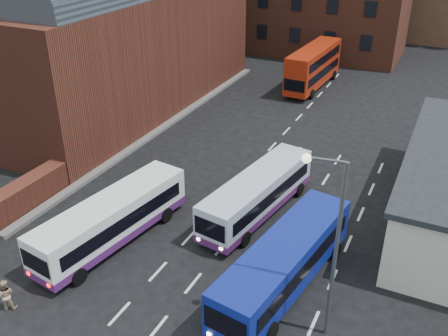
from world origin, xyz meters
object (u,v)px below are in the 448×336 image
at_px(bus_blue, 285,261).
at_px(bus_white_outbound, 112,217).
at_px(bus_red_double, 313,67).
at_px(bus_white_inbound, 258,192).
at_px(street_lamp, 330,235).
at_px(pedestrian_beige, 6,295).

bearing_deg(bus_blue, bus_white_outbound, 11.46).
distance_m(bus_white_outbound, bus_red_double, 29.50).
bearing_deg(bus_white_inbound, bus_blue, 132.50).
distance_m(bus_white_outbound, street_lamp, 12.38).
xyz_separation_m(bus_blue, bus_red_double, (-7.35, 28.95, 0.52)).
bearing_deg(street_lamp, bus_white_outbound, 172.83).
relative_size(bus_white_outbound, bus_white_inbound, 1.02).
bearing_deg(bus_red_double, bus_white_inbound, 102.25).
bearing_deg(pedestrian_beige, bus_blue, 178.60).
relative_size(bus_white_outbound, pedestrian_beige, 6.30).
relative_size(street_lamp, pedestrian_beige, 5.36).
xyz_separation_m(bus_blue, pedestrian_beige, (-10.73, -6.68, -0.81)).
bearing_deg(bus_white_inbound, pedestrian_beige, 68.10).
xyz_separation_m(bus_blue, street_lamp, (2.31, -1.96, 3.44)).
xyz_separation_m(bus_white_inbound, street_lamp, (5.85, -7.30, 3.52)).
xyz_separation_m(bus_red_double, street_lamp, (9.66, -30.90, 2.92)).
bearing_deg(bus_white_outbound, street_lamp, 1.58).
height_order(bus_red_double, pedestrian_beige, bus_red_double).
bearing_deg(bus_white_outbound, pedestrian_beige, -92.68).
relative_size(bus_white_outbound, street_lamp, 1.18).
relative_size(bus_blue, street_lamp, 1.21).
distance_m(bus_red_double, street_lamp, 32.51).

